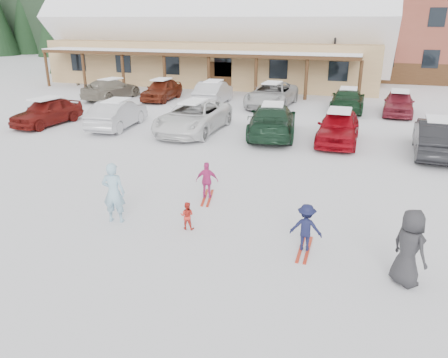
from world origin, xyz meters
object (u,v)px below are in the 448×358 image
(parked_car_4, at_px, (338,127))
(parked_car_5, at_px, (436,137))
(day_lodge, at_px, (216,36))
(child_magenta, at_px, (207,181))
(child_navy, at_px, (306,228))
(adult_skier, at_px, (114,193))
(parked_car_9, at_px, (214,93))
(parked_car_7, at_px, (111,89))
(bystander_dark, at_px, (409,248))
(parked_car_8, at_px, (162,90))
(parked_car_0, at_px, (47,112))
(parked_car_2, at_px, (193,117))
(parked_car_3, at_px, (272,120))
(parked_car_10, at_px, (272,95))
(toddler_red, at_px, (187,216))
(parked_car_1, at_px, (117,114))
(parked_car_11, at_px, (348,100))
(parked_car_12, at_px, (399,103))
(lamp_post, at_px, (335,45))

(parked_car_4, height_order, parked_car_5, parked_car_5)
(day_lodge, distance_m, child_magenta, 27.77)
(child_navy, relative_size, child_magenta, 1.02)
(adult_skier, xyz_separation_m, parked_car_9, (-3.21, 17.85, -0.10))
(parked_car_7, bearing_deg, parked_car_4, 165.19)
(bystander_dark, height_order, parked_car_8, bystander_dark)
(adult_skier, xyz_separation_m, parked_car_0, (-9.77, 9.45, -0.15))
(parked_car_2, bearing_deg, parked_car_3, 6.97)
(child_navy, relative_size, parked_car_5, 0.26)
(parked_car_2, xyz_separation_m, parked_car_8, (-5.47, 7.89, -0.04))
(parked_car_3, distance_m, parked_car_10, 7.68)
(toddler_red, bearing_deg, parked_car_7, -60.03)
(parked_car_1, bearing_deg, parked_car_9, -113.10)
(parked_car_8, xyz_separation_m, parked_car_11, (12.58, -0.03, -0.03))
(toddler_red, distance_m, parked_car_12, 18.86)
(adult_skier, distance_m, parked_car_7, 20.51)
(bystander_dark, distance_m, parked_car_10, 20.29)
(toddler_red, relative_size, parked_car_9, 0.17)
(parked_car_0, bearing_deg, toddler_red, -32.17)
(bystander_dark, bearing_deg, parked_car_5, -51.51)
(adult_skier, xyz_separation_m, parked_car_3, (2.25, 10.73, -0.09))
(day_lodge, distance_m, toddler_red, 29.94)
(parked_car_8, relative_size, parked_car_10, 0.77)
(bystander_dark, bearing_deg, child_navy, 28.63)
(lamp_post, distance_m, child_navy, 25.56)
(adult_skier, relative_size, parked_car_11, 0.36)
(parked_car_0, distance_m, parked_car_9, 10.66)
(lamp_post, xyz_separation_m, parked_car_4, (1.50, -14.89, -2.76))
(toddler_red, bearing_deg, parked_car_3, -97.36)
(day_lodge, xyz_separation_m, child_magenta, (8.50, -26.22, -3.34))
(lamp_post, height_order, bystander_dark, lamp_post)
(adult_skier, xyz_separation_m, child_magenta, (1.90, 2.37, -0.27))
(parked_car_8, height_order, parked_car_12, parked_car_8)
(adult_skier, distance_m, parked_car_5, 13.52)
(parked_car_1, bearing_deg, adult_skier, 115.20)
(parked_car_3, relative_size, parked_car_12, 1.30)
(parked_car_10, distance_m, parked_car_11, 4.78)
(parked_car_1, xyz_separation_m, parked_car_8, (-1.37, 8.26, 0.00))
(parked_car_11, bearing_deg, parked_car_5, 114.97)
(day_lodge, bearing_deg, child_magenta, -72.03)
(child_navy, height_order, parked_car_2, parked_car_2)
(adult_skier, xyz_separation_m, toddler_red, (2.11, 0.18, -0.48))
(child_navy, distance_m, parked_car_11, 18.22)
(child_navy, xyz_separation_m, parked_car_7, (-16.05, 17.51, 0.10))
(parked_car_2, relative_size, parked_car_8, 1.30)
(adult_skier, bearing_deg, lamp_post, -110.36)
(parked_car_3, bearing_deg, day_lodge, -72.04)
(child_magenta, relative_size, parked_car_5, 0.26)
(day_lodge, xyz_separation_m, parked_car_9, (3.40, -10.74, -3.17))
(bystander_dark, distance_m, parked_car_1, 17.19)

